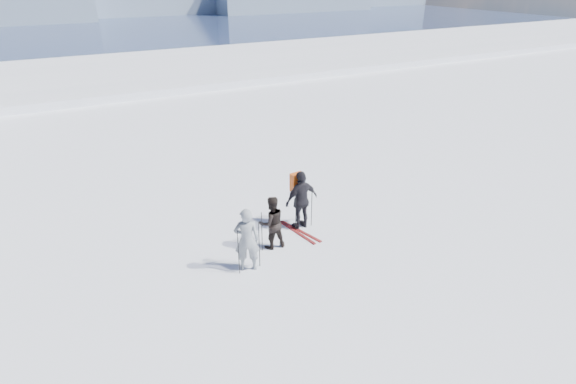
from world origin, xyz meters
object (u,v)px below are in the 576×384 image
at_px(skier_dark, 272,223).
at_px(skis_loose, 299,232).
at_px(skier_pack, 302,200).
at_px(skier_grey, 247,240).

distance_m(skier_dark, skis_loose, 1.39).
relative_size(skier_dark, skier_pack, 0.84).
height_order(skier_dark, skier_pack, skier_pack).
bearing_deg(skier_grey, skier_pack, -130.73).
distance_m(skier_dark, skier_pack, 1.42).
distance_m(skier_pack, skis_loose, 0.99).
relative_size(skier_grey, skier_dark, 1.14).
bearing_deg(skier_grey, skier_dark, -125.89).
bearing_deg(skier_dark, skis_loose, -159.09).
bearing_deg(skis_loose, skier_pack, 46.95).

